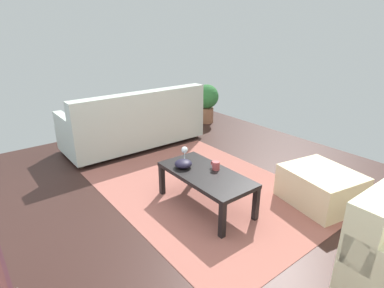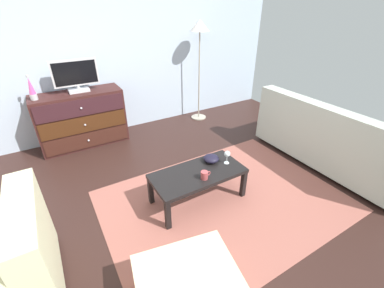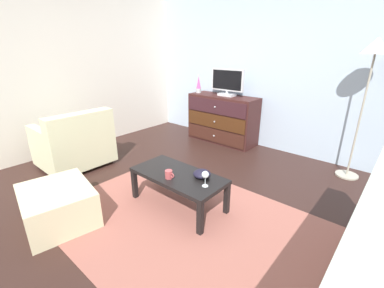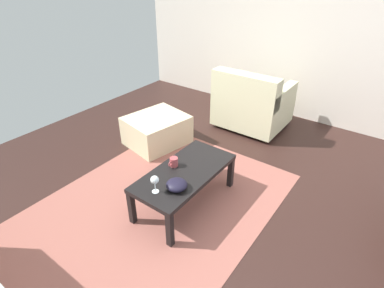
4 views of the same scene
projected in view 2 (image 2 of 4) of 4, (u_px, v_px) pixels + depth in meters
name	position (u px, v px, depth m)	size (l,w,h in m)	color
ground_plane	(200.00, 199.00, 2.96)	(5.66, 5.13, 0.05)	#311D18
wall_accent_rear	(123.00, 47.00, 4.02)	(5.66, 0.12, 2.69)	#AEC0D4
area_rug	(224.00, 201.00, 2.88)	(2.60, 1.90, 0.01)	#97564B
dresser	(82.00, 119.00, 3.86)	(1.25, 0.49, 0.83)	#391B19
tv	(76.00, 75.00, 3.58)	(0.62, 0.18, 0.45)	silver
lava_lamp	(31.00, 89.00, 3.32)	(0.09, 0.09, 0.33)	#B7B7BC
coffee_table	(198.00, 176.00, 2.76)	(1.01, 0.49, 0.37)	black
wine_glass	(227.00, 154.00, 2.83)	(0.07, 0.07, 0.16)	silver
mug	(205.00, 175.00, 2.62)	(0.11, 0.08, 0.08)	#AB4547
bowl_decorative	(211.00, 158.00, 2.90)	(0.18, 0.18, 0.08)	black
couch_large	(331.00, 141.00, 3.42)	(0.85, 2.06, 0.87)	#332319
standing_lamp	(200.00, 36.00, 4.22)	(0.32, 0.32, 1.73)	#A59E8C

